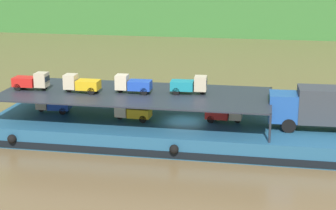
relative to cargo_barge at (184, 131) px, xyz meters
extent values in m
plane|color=brown|center=(0.00, 0.02, -0.75)|extent=(400.00, 400.00, 0.00)
cube|color=#23567A|center=(0.00, 0.02, 0.00)|extent=(29.68, 8.63, 1.50)
cube|color=black|center=(0.00, -4.31, -0.40)|extent=(29.09, 0.06, 0.50)
sphere|color=black|center=(-11.87, -4.49, 0.10)|extent=(0.65, 0.65, 0.65)
sphere|color=black|center=(0.00, -4.49, 0.10)|extent=(0.65, 0.65, 0.65)
cube|color=#1E4C99|center=(7.24, -0.35, 2.35)|extent=(2.07, 2.25, 2.00)
cube|color=#192833|center=(6.21, -0.39, 2.70)|extent=(0.12, 1.84, 0.60)
cube|color=#33383D|center=(10.64, -0.24, 2.60)|extent=(4.87, 2.46, 2.50)
cube|color=black|center=(10.64, -0.24, 1.30)|extent=(6.84, 1.60, 0.20)
cylinder|color=black|center=(7.61, 0.67, 1.25)|extent=(1.01, 0.31, 1.00)
cylinder|color=black|center=(7.68, -1.35, 1.25)|extent=(1.01, 0.31, 1.00)
cylinder|color=#232833|center=(6.36, 3.85, 1.75)|extent=(0.16, 0.16, 2.00)
cylinder|color=#232833|center=(6.36, -3.81, 1.75)|extent=(0.16, 0.16, 2.00)
cylinder|color=#232833|center=(-13.96, 3.85, 1.75)|extent=(0.16, 0.16, 2.00)
cube|color=#232833|center=(-3.80, 0.02, 2.70)|extent=(20.48, 7.83, 0.10)
cube|color=#1E47B7|center=(-10.14, 0.56, 1.38)|extent=(1.76, 1.28, 0.70)
cube|color=#C6B793|center=(-11.53, 0.49, 1.58)|extent=(0.95, 1.04, 1.10)
cube|color=#19232D|center=(-12.00, 0.47, 1.69)|extent=(0.08, 0.85, 0.38)
cylinder|color=black|center=(-11.68, 0.49, 1.03)|extent=(0.57, 0.17, 0.56)
cylinder|color=black|center=(-9.76, 1.11, 1.03)|extent=(0.57, 0.17, 0.56)
cylinder|color=black|center=(-9.71, 0.05, 1.03)|extent=(0.57, 0.17, 0.56)
cube|color=gold|center=(-3.36, -0.45, 1.38)|extent=(1.74, 1.26, 0.70)
cube|color=beige|center=(-4.76, -0.40, 1.58)|extent=(0.93, 1.03, 1.10)
cube|color=#19232D|center=(-5.23, -0.38, 1.69)|extent=(0.07, 0.85, 0.38)
cylinder|color=black|center=(-4.91, -0.40, 1.03)|extent=(0.56, 0.16, 0.56)
cylinder|color=black|center=(-2.95, 0.07, 1.03)|extent=(0.56, 0.16, 0.56)
cylinder|color=black|center=(-2.98, -0.99, 1.03)|extent=(0.56, 0.16, 0.56)
cube|color=red|center=(2.44, 0.41, 1.38)|extent=(1.76, 1.28, 0.70)
cube|color=beige|center=(3.84, 0.33, 1.58)|extent=(0.95, 1.04, 1.10)
cube|color=#19232D|center=(4.31, 0.31, 1.69)|extent=(0.08, 0.85, 0.38)
cylinder|color=black|center=(3.99, 0.33, 1.03)|extent=(0.57, 0.17, 0.56)
cylinder|color=black|center=(2.02, -0.10, 1.03)|extent=(0.57, 0.17, 0.56)
cylinder|color=black|center=(2.07, 0.95, 1.03)|extent=(0.57, 0.17, 0.56)
cube|color=red|center=(-12.55, -0.34, 3.38)|extent=(1.71, 1.21, 0.70)
cube|color=#C6B793|center=(-11.15, -0.34, 3.58)|extent=(0.91, 1.01, 1.10)
cube|color=#19232D|center=(-10.68, -0.33, 3.69)|extent=(0.05, 0.85, 0.38)
cylinder|color=black|center=(-11.00, -0.34, 3.03)|extent=(0.56, 0.14, 0.56)
cylinder|color=black|center=(-12.94, -0.88, 3.03)|extent=(0.56, 0.14, 0.56)
cylinder|color=black|center=(-12.95, 0.18, 3.03)|extent=(0.56, 0.14, 0.56)
cube|color=gold|center=(-7.32, -0.51, 3.38)|extent=(1.71, 1.21, 0.70)
cube|color=beige|center=(-8.72, -0.50, 3.58)|extent=(0.91, 1.01, 1.10)
cube|color=#19232D|center=(-9.19, -0.49, 3.69)|extent=(0.05, 0.85, 0.38)
cylinder|color=black|center=(-8.87, -0.50, 3.03)|extent=(0.56, 0.14, 0.56)
cylinder|color=black|center=(-6.92, 0.02, 3.03)|extent=(0.56, 0.14, 0.56)
cylinder|color=black|center=(-6.92, -1.04, 3.03)|extent=(0.56, 0.14, 0.56)
cube|color=#1E47B7|center=(-3.43, 0.10, 3.38)|extent=(1.72, 1.23, 0.70)
cube|color=beige|center=(-4.83, 0.07, 3.58)|extent=(0.92, 1.02, 1.10)
cube|color=#19232D|center=(-5.30, 0.06, 3.69)|extent=(0.06, 0.85, 0.38)
cylinder|color=black|center=(-4.98, 0.07, 3.03)|extent=(0.56, 0.15, 0.56)
cylinder|color=black|center=(-3.04, 0.63, 3.03)|extent=(0.56, 0.15, 0.56)
cylinder|color=black|center=(-3.02, -0.43, 3.03)|extent=(0.56, 0.15, 0.56)
cube|color=teal|center=(-0.28, 0.61, 3.38)|extent=(1.75, 1.28, 0.70)
cube|color=#C6B793|center=(1.12, 0.67, 3.58)|extent=(0.95, 1.04, 1.10)
cube|color=#19232D|center=(1.59, 0.69, 3.69)|extent=(0.08, 0.85, 0.38)
cylinder|color=black|center=(1.27, 0.68, 3.03)|extent=(0.57, 0.17, 0.56)
cylinder|color=black|center=(-0.66, 0.06, 3.03)|extent=(0.57, 0.17, 0.56)
cylinder|color=black|center=(-0.71, 1.12, 3.03)|extent=(0.57, 0.17, 0.56)
camera|label=1|loc=(5.99, -38.92, 12.81)|focal=58.17mm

